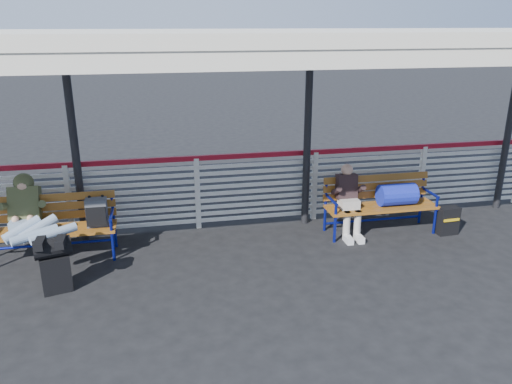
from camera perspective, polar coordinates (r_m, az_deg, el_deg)
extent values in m
plane|color=black|center=(6.73, -5.01, -10.22)|extent=(60.00, 60.00, 0.00)
cube|color=silver|center=(8.22, -6.70, -0.18)|extent=(12.00, 0.04, 1.04)
cube|color=maroon|center=(8.05, -6.86, 3.86)|extent=(12.00, 0.06, 0.08)
cube|color=silver|center=(6.79, -6.72, 17.19)|extent=(12.60, 3.60, 0.16)
cube|color=silver|center=(5.05, -4.81, 15.24)|extent=(12.60, 0.06, 0.30)
cylinder|color=black|center=(7.90, -20.01, 4.81)|extent=(0.12, 0.12, 3.00)
cylinder|color=black|center=(8.17, 5.90, 6.29)|extent=(0.12, 0.12, 3.00)
cylinder|color=black|center=(9.91, 26.93, 6.57)|extent=(0.12, 0.12, 3.00)
cube|color=black|center=(6.88, -21.88, -8.67)|extent=(0.40, 0.30, 0.48)
cylinder|color=black|center=(6.73, -22.26, -5.90)|extent=(0.49, 0.35, 0.25)
cube|color=#90531B|center=(7.68, -22.40, -4.13)|extent=(1.80, 0.50, 0.04)
cube|color=#90531B|center=(7.83, -22.32, -1.57)|extent=(1.80, 0.10, 0.40)
cylinder|color=navy|center=(7.46, -16.02, -5.95)|extent=(0.04, 0.04, 0.45)
cylinder|color=navy|center=(7.81, -15.95, -3.03)|extent=(0.04, 0.04, 0.90)
cube|color=#505358|center=(7.52, -17.73, -2.22)|extent=(0.29, 0.18, 0.41)
cube|color=#90531B|center=(8.25, 14.15, -1.67)|extent=(1.80, 0.50, 0.04)
cube|color=#90531B|center=(8.39, 13.55, 0.66)|extent=(1.80, 0.10, 0.40)
cylinder|color=navy|center=(7.84, 9.00, -4.18)|extent=(0.04, 0.04, 0.45)
cylinder|color=navy|center=(8.56, 19.75, -3.09)|extent=(0.04, 0.04, 0.45)
cylinder|color=navy|center=(8.17, 7.95, -1.47)|extent=(0.04, 0.04, 0.90)
cylinder|color=navy|center=(8.86, 18.38, -0.65)|extent=(0.04, 0.04, 0.90)
cylinder|color=#10129B|center=(8.30, 15.81, -0.28)|extent=(0.60, 0.35, 0.35)
cube|color=#97ABCB|center=(7.78, -24.95, -3.50)|extent=(0.36, 0.26, 0.18)
cube|color=#444A27|center=(7.87, -24.90, -1.20)|extent=(0.42, 0.38, 0.53)
sphere|color=#444A27|center=(7.88, -25.03, 0.96)|extent=(0.28, 0.28, 0.28)
sphere|color=tan|center=(7.85, -25.08, 0.80)|extent=(0.21, 0.21, 0.21)
cube|color=black|center=(6.66, -23.46, -5.42)|extent=(0.11, 0.27, 0.10)
cube|color=black|center=(6.61, -21.43, -5.33)|extent=(0.11, 0.27, 0.10)
cube|color=#B5ADA4|center=(8.04, 10.56, -1.36)|extent=(0.30, 0.24, 0.16)
cube|color=black|center=(8.08, 10.30, 0.64)|extent=(0.32, 0.23, 0.42)
sphere|color=tan|center=(8.02, 10.36, 2.51)|extent=(0.19, 0.19, 0.19)
cylinder|color=#B5ADA4|center=(7.95, 10.31, -3.81)|extent=(0.11, 0.11, 0.46)
cylinder|color=#B5ADA4|center=(8.02, 11.50, -3.69)|extent=(0.11, 0.11, 0.46)
cube|color=silver|center=(7.94, 10.49, -5.34)|extent=(0.10, 0.24, 0.10)
cube|color=silver|center=(8.01, 11.69, -5.22)|extent=(0.10, 0.24, 0.10)
cube|color=black|center=(8.63, 21.06, -3.06)|extent=(0.34, 0.20, 0.46)
cube|color=gold|center=(8.53, 21.45, -3.01)|extent=(0.28, 0.04, 0.04)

